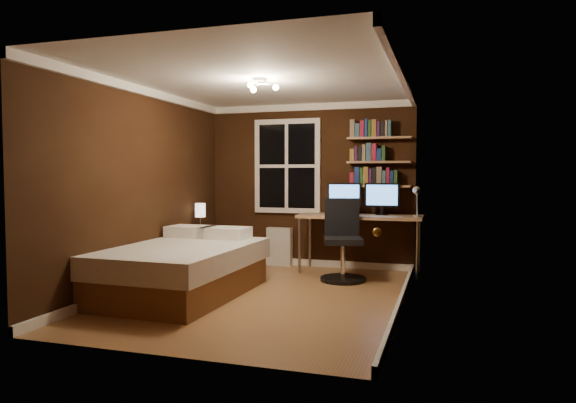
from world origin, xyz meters
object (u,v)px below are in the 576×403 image
(desk, at_px, (360,219))
(desk_lamp, at_px, (417,201))
(bed, at_px, (177,268))
(radiator, at_px, (279,247))
(office_chair, at_px, (343,248))
(monitor_right, at_px, (382,199))
(monitor_left, at_px, (344,198))
(bedside_lamp, at_px, (200,218))
(nightstand, at_px, (201,252))

(desk, xyz_separation_m, desk_lamp, (0.80, -0.20, 0.28))
(bed, relative_size, desk, 1.24)
(radiator, xyz_separation_m, office_chair, (1.16, -0.83, 0.13))
(bed, height_order, desk, desk)
(monitor_right, bearing_deg, monitor_left, 180.00)
(bedside_lamp, relative_size, office_chair, 0.40)
(monitor_left, relative_size, monitor_right, 1.00)
(monitor_left, bearing_deg, desk, -19.56)
(monitor_right, height_order, desk_lamp, monitor_right)
(desk, bearing_deg, monitor_left, 160.44)
(bed, xyz_separation_m, radiator, (0.55, 2.22, -0.02))
(bedside_lamp, bearing_deg, office_chair, -0.79)
(bedside_lamp, xyz_separation_m, radiator, (0.96, 0.80, -0.49))
(monitor_right, bearing_deg, office_chair, -122.79)
(bed, height_order, bedside_lamp, bedside_lamp)
(bed, xyz_separation_m, desk_lamp, (2.65, 1.77, 0.75))
(desk_lamp, bearing_deg, monitor_right, 150.23)
(nightstand, height_order, monitor_right, monitor_right)
(bedside_lamp, bearing_deg, desk, 13.88)
(radiator, distance_m, monitor_right, 1.78)
(bed, relative_size, office_chair, 1.99)
(monitor_left, xyz_separation_m, monitor_right, (0.55, 0.00, 0.00))
(radiator, bearing_deg, monitor_left, -8.32)
(bed, height_order, radiator, bed)
(bed, xyz_separation_m, desk, (1.85, 1.97, 0.47))
(bedside_lamp, xyz_separation_m, monitor_right, (2.56, 0.65, 0.29))
(office_chair, bearing_deg, radiator, 128.88)
(bed, relative_size, monitor_left, 4.41)
(desk, bearing_deg, bed, -133.07)
(monitor_right, distance_m, desk_lamp, 0.58)
(radiator, height_order, monitor_left, monitor_left)
(bedside_lamp, bearing_deg, radiator, 39.84)
(bed, distance_m, desk, 2.74)
(radiator, bearing_deg, nightstand, -140.16)
(desk, bearing_deg, office_chair, -103.05)
(office_chair, bearing_deg, bedside_lamp, 163.56)
(monitor_right, xyz_separation_m, desk_lamp, (0.50, -0.29, -0.01))
(monitor_right, bearing_deg, radiator, 174.50)
(desk, relative_size, monitor_right, 3.56)
(bedside_lamp, height_order, radiator, bedside_lamp)
(bed, relative_size, monitor_right, 4.41)
(radiator, relative_size, monitor_right, 1.19)
(bedside_lamp, height_order, monitor_left, monitor_left)
(nightstand, height_order, monitor_left, monitor_left)
(office_chair, bearing_deg, desk_lamp, 6.85)
(nightstand, bearing_deg, bedside_lamp, 0.00)
(bed, distance_m, bedside_lamp, 1.55)
(bed, distance_m, radiator, 2.28)
(nightstand, bearing_deg, desk, 15.42)
(bedside_lamp, bearing_deg, desk_lamp, 6.69)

